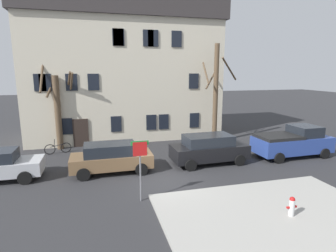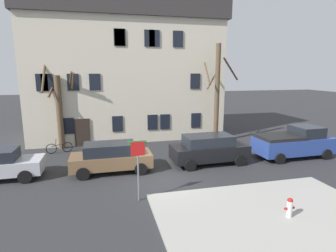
% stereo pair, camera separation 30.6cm
% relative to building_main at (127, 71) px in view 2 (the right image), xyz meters
% --- Properties ---
extents(ground_plane, '(120.00, 120.00, 0.00)m').
position_rel_building_main_xyz_m(ground_plane, '(0.70, -11.03, -5.62)').
color(ground_plane, '#2D2D30').
extents(sidewalk_slab, '(8.75, 8.74, 0.12)m').
position_rel_building_main_xyz_m(sidewalk_slab, '(3.94, -17.06, -5.56)').
color(sidewalk_slab, '#A8A59E').
rests_on(sidewalk_slab, ground_plane).
extents(building_main, '(16.03, 6.56, 11.09)m').
position_rel_building_main_xyz_m(building_main, '(0.00, 0.00, 0.00)').
color(building_main, beige).
rests_on(building_main, ground_plane).
extents(tree_bare_near, '(2.29, 2.09, 6.93)m').
position_rel_building_main_xyz_m(tree_bare_near, '(-5.16, -3.29, -2.54)').
color(tree_bare_near, brown).
rests_on(tree_bare_near, ground_plane).
extents(tree_bare_mid, '(2.56, 2.55, 7.62)m').
position_rel_building_main_xyz_m(tree_bare_mid, '(6.46, -4.45, -1.65)').
color(tree_bare_mid, brown).
rests_on(tree_bare_mid, ground_plane).
extents(car_brown_wagon, '(4.45, 1.99, 1.67)m').
position_rel_building_main_xyz_m(car_brown_wagon, '(-1.86, -9.10, -4.74)').
color(car_brown_wagon, brown).
rests_on(car_brown_wagon, ground_plane).
extents(car_black_wagon, '(4.68, 2.22, 1.78)m').
position_rel_building_main_xyz_m(car_black_wagon, '(4.01, -9.05, -4.69)').
color(car_black_wagon, black).
rests_on(car_black_wagon, ground_plane).
extents(pickup_truck_blue, '(5.13, 2.31, 2.03)m').
position_rel_building_main_xyz_m(pickup_truck_blue, '(9.96, -9.16, -4.63)').
color(pickup_truck_blue, '#2D4799').
rests_on(pickup_truck_blue, ground_plane).
extents(fire_hydrant, '(0.42, 0.22, 0.77)m').
position_rel_building_main_xyz_m(fire_hydrant, '(4.51, -15.88, -5.10)').
color(fire_hydrant, silver).
rests_on(fire_hydrant, sidewalk_slab).
extents(street_sign_pole, '(0.76, 0.07, 2.70)m').
position_rel_building_main_xyz_m(street_sign_pole, '(-0.83, -12.95, -3.72)').
color(street_sign_pole, slate).
rests_on(street_sign_pole, ground_plane).
extents(bicycle_leaning, '(1.72, 0.41, 1.03)m').
position_rel_building_main_xyz_m(bicycle_leaning, '(-5.21, -4.52, -5.25)').
color(bicycle_leaning, black).
rests_on(bicycle_leaning, ground_plane).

